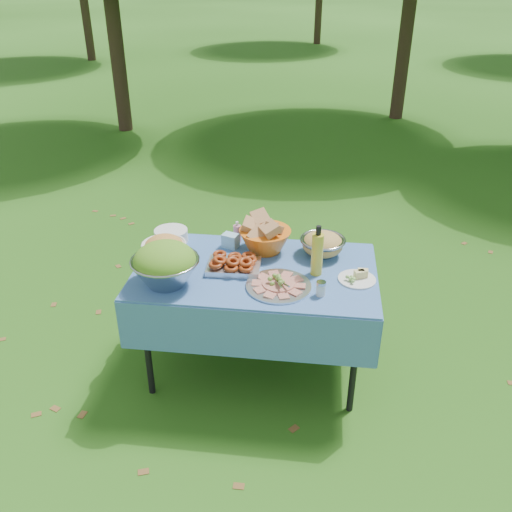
{
  "coord_description": "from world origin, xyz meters",
  "views": [
    {
      "loc": [
        0.36,
        -2.82,
        2.42
      ],
      "look_at": [
        0.0,
        0.0,
        0.86
      ],
      "focal_mm": 38.0,
      "sensor_mm": 36.0,
      "label": 1
    }
  ],
  "objects_px": {
    "salad_bowl": "(165,264)",
    "pasta_bowl_steel": "(323,244)",
    "plate_stack": "(171,235)",
    "bread_bowl": "(265,235)",
    "picnic_table": "(255,321)",
    "charcuterie_platter": "(279,280)",
    "oil_bottle": "(317,250)"
  },
  "relations": [
    {
      "from": "salad_bowl",
      "to": "pasta_bowl_steel",
      "type": "relative_size",
      "value": 1.38
    },
    {
      "from": "plate_stack",
      "to": "bread_bowl",
      "type": "bearing_deg",
      "value": -5.01
    },
    {
      "from": "picnic_table",
      "to": "bread_bowl",
      "type": "xyz_separation_m",
      "value": [
        0.03,
        0.25,
        0.49
      ]
    },
    {
      "from": "salad_bowl",
      "to": "pasta_bowl_steel",
      "type": "xyz_separation_m",
      "value": [
        0.89,
        0.47,
        -0.05
      ]
    },
    {
      "from": "picnic_table",
      "to": "charcuterie_platter",
      "type": "distance_m",
      "value": 0.49
    },
    {
      "from": "bread_bowl",
      "to": "charcuterie_platter",
      "type": "distance_m",
      "value": 0.46
    },
    {
      "from": "bread_bowl",
      "to": "oil_bottle",
      "type": "distance_m",
      "value": 0.43
    },
    {
      "from": "plate_stack",
      "to": "charcuterie_platter",
      "type": "bearing_deg",
      "value": -32.7
    },
    {
      "from": "plate_stack",
      "to": "picnic_table",
      "type": "bearing_deg",
      "value": -27.08
    },
    {
      "from": "bread_bowl",
      "to": "pasta_bowl_steel",
      "type": "distance_m",
      "value": 0.37
    },
    {
      "from": "pasta_bowl_steel",
      "to": "salad_bowl",
      "type": "bearing_deg",
      "value": -152.12
    },
    {
      "from": "charcuterie_platter",
      "to": "oil_bottle",
      "type": "bearing_deg",
      "value": 40.19
    },
    {
      "from": "picnic_table",
      "to": "pasta_bowl_steel",
      "type": "bearing_deg",
      "value": 31.69
    },
    {
      "from": "salad_bowl",
      "to": "pasta_bowl_steel",
      "type": "bearing_deg",
      "value": 27.88
    },
    {
      "from": "oil_bottle",
      "to": "pasta_bowl_steel",
      "type": "bearing_deg",
      "value": 82.84
    },
    {
      "from": "oil_bottle",
      "to": "salad_bowl",
      "type": "bearing_deg",
      "value": -165.56
    },
    {
      "from": "plate_stack",
      "to": "pasta_bowl_steel",
      "type": "distance_m",
      "value": 1.01
    },
    {
      "from": "picnic_table",
      "to": "bread_bowl",
      "type": "distance_m",
      "value": 0.55
    },
    {
      "from": "bread_bowl",
      "to": "charcuterie_platter",
      "type": "bearing_deg",
      "value": -73.73
    },
    {
      "from": "bread_bowl",
      "to": "pasta_bowl_steel",
      "type": "bearing_deg",
      "value": -1.03
    },
    {
      "from": "bread_bowl",
      "to": "oil_bottle",
      "type": "relative_size",
      "value": 1.06
    },
    {
      "from": "pasta_bowl_steel",
      "to": "oil_bottle",
      "type": "xyz_separation_m",
      "value": [
        -0.03,
        -0.25,
        0.08
      ]
    },
    {
      "from": "plate_stack",
      "to": "charcuterie_platter",
      "type": "distance_m",
      "value": 0.91
    },
    {
      "from": "charcuterie_platter",
      "to": "picnic_table",
      "type": "bearing_deg",
      "value": 131.23
    },
    {
      "from": "bread_bowl",
      "to": "pasta_bowl_steel",
      "type": "relative_size",
      "value": 1.18
    },
    {
      "from": "plate_stack",
      "to": "charcuterie_platter",
      "type": "xyz_separation_m",
      "value": [
        0.76,
        -0.49,
        0.0
      ]
    },
    {
      "from": "salad_bowl",
      "to": "pasta_bowl_steel",
      "type": "distance_m",
      "value": 1.01
    },
    {
      "from": "salad_bowl",
      "to": "plate_stack",
      "type": "distance_m",
      "value": 0.55
    },
    {
      "from": "picnic_table",
      "to": "bread_bowl",
      "type": "bearing_deg",
      "value": 82.88
    },
    {
      "from": "bread_bowl",
      "to": "charcuterie_platter",
      "type": "height_order",
      "value": "bread_bowl"
    },
    {
      "from": "charcuterie_platter",
      "to": "bread_bowl",
      "type": "bearing_deg",
      "value": 106.27
    },
    {
      "from": "bread_bowl",
      "to": "oil_bottle",
      "type": "height_order",
      "value": "oil_bottle"
    }
  ]
}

